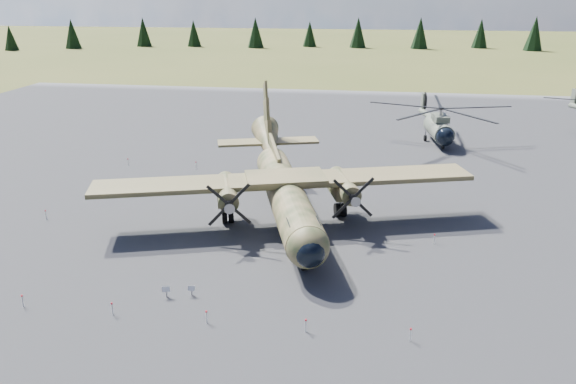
# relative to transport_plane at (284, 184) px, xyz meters

# --- Properties ---
(ground) EXTENTS (500.00, 500.00, 0.00)m
(ground) POSITION_rel_transport_plane_xyz_m (-3.89, -3.78, -3.03)
(ground) COLOR brown
(ground) RESTS_ON ground
(apron) EXTENTS (120.00, 120.00, 0.04)m
(apron) POSITION_rel_transport_plane_xyz_m (-3.89, 6.22, -3.03)
(apron) COLOR slate
(apron) RESTS_ON ground
(transport_plane) EXTENTS (31.55, 28.13, 10.56)m
(transport_plane) POSITION_rel_transport_plane_xyz_m (0.00, 0.00, 0.00)
(transport_plane) COLOR #384223
(transport_plane) RESTS_ON ground
(helicopter_near) EXTENTS (21.07, 23.34, 4.80)m
(helicopter_near) POSITION_rel_transport_plane_xyz_m (15.75, 27.77, 0.37)
(helicopter_near) COLOR slate
(helicopter_near) RESTS_ON ground
(info_placard_left) EXTENTS (0.54, 0.35, 0.79)m
(info_placard_left) POSITION_rel_transport_plane_xyz_m (-5.35, -14.79, -2.51)
(info_placard_left) COLOR gray
(info_placard_left) RESTS_ON ground
(info_placard_right) EXTENTS (0.47, 0.24, 0.71)m
(info_placard_right) POSITION_rel_transport_plane_xyz_m (-3.80, -14.32, -2.56)
(info_placard_right) COLOR gray
(info_placard_right) RESTS_ON ground
(barrier_fence) EXTENTS (33.12, 29.62, 0.85)m
(barrier_fence) POSITION_rel_transport_plane_xyz_m (-4.36, -3.86, -2.53)
(barrier_fence) COLOR white
(barrier_fence) RESTS_ON ground
(treeline) EXTENTS (342.89, 336.40, 10.87)m
(treeline) POSITION_rel_transport_plane_xyz_m (6.34, 2.29, 1.68)
(treeline) COLOR black
(treeline) RESTS_ON ground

